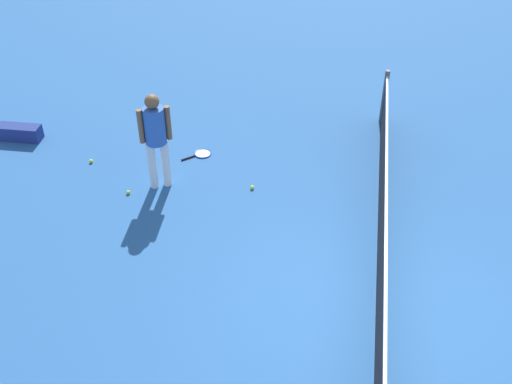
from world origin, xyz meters
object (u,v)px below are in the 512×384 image
at_px(tennis_ball_near_player, 91,161).
at_px(tennis_ball_midcourt, 128,192).
at_px(tennis_ball_by_net, 252,187).
at_px(tennis_racket_near_player, 201,154).
at_px(equipment_bag, 18,132).
at_px(player_near_side, 156,134).

relative_size(tennis_ball_near_player, tennis_ball_midcourt, 1.00).
bearing_deg(tennis_ball_midcourt, tennis_ball_by_net, 103.73).
height_order(tennis_racket_near_player, equipment_bag, equipment_bag).
bearing_deg(tennis_ball_by_net, tennis_ball_near_player, -95.34).
relative_size(tennis_racket_near_player, equipment_bag, 0.68).
bearing_deg(tennis_ball_by_net, tennis_ball_midcourt, -76.27).
distance_m(tennis_racket_near_player, tennis_ball_by_net, 1.40).
xyz_separation_m(tennis_ball_midcourt, equipment_bag, (-1.29, -2.59, 0.11)).
height_order(tennis_ball_by_net, tennis_ball_midcourt, same).
bearing_deg(equipment_bag, tennis_ball_near_player, 72.15).
height_order(tennis_racket_near_player, tennis_ball_near_player, tennis_ball_near_player).
height_order(tennis_ball_by_net, equipment_bag, equipment_bag).
bearing_deg(tennis_ball_by_net, player_near_side, -83.97).
xyz_separation_m(player_near_side, equipment_bag, (-0.96, -3.06, -0.87)).
bearing_deg(player_near_side, tennis_ball_midcourt, -55.06).
xyz_separation_m(tennis_racket_near_player, tennis_ball_near_player, (0.60, -1.86, 0.02)).
bearing_deg(tennis_ball_by_net, tennis_racket_near_player, -128.60).
height_order(player_near_side, tennis_ball_midcourt, player_near_side).
relative_size(player_near_side, tennis_ball_midcourt, 25.76).
height_order(tennis_ball_midcourt, equipment_bag, equipment_bag).
relative_size(tennis_ball_near_player, tennis_ball_by_net, 1.00).
xyz_separation_m(tennis_ball_by_net, equipment_bag, (-0.80, -4.58, 0.11)).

